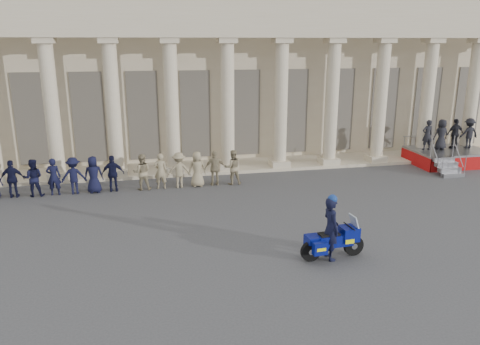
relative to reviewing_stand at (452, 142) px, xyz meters
name	(u,v)px	position (x,y,z in m)	size (l,w,h in m)	color
ground	(232,240)	(-12.83, -7.17, -1.17)	(90.00, 90.00, 0.00)	#3E3E40
building	(186,69)	(-12.83, 7.57, 3.36)	(40.00, 12.50, 9.00)	#C3B292
officer_rank	(70,176)	(-18.54, -1.23, -0.39)	(14.54, 0.59, 1.56)	black
reviewing_stand	(452,142)	(0.00, 0.00, 0.00)	(3.76, 3.73, 2.31)	gray
motorcycle	(333,240)	(-10.18, -9.05, -0.62)	(1.99, 0.83, 1.28)	black
rider	(331,227)	(-10.29, -9.06, -0.19)	(0.50, 0.72, 1.97)	black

